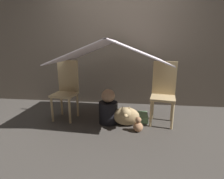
{
  "coord_description": "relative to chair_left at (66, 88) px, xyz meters",
  "views": [
    {
      "loc": [
        0.33,
        -2.49,
        1.2
      ],
      "look_at": [
        0.0,
        0.15,
        0.53
      ],
      "focal_mm": 28.0,
      "sensor_mm": 36.0,
      "label": 1
    }
  ],
  "objects": [
    {
      "name": "chair_right",
      "position": [
        1.58,
        -0.0,
        0.0
      ],
      "size": [
        0.42,
        0.42,
        0.97
      ],
      "rotation": [
        0.0,
        0.0,
        -0.18
      ],
      "color": "#D1B27F",
      "rests_on": "ground_plane"
    },
    {
      "name": "chair_left",
      "position": [
        0.0,
        0.0,
        0.0
      ],
      "size": [
        0.4,
        0.4,
        0.97
      ],
      "rotation": [
        0.0,
        0.0,
        -0.1
      ],
      "color": "#D1B27F",
      "rests_on": "ground_plane"
    },
    {
      "name": "person_front",
      "position": [
        0.73,
        -0.14,
        -0.28
      ],
      "size": [
        0.3,
        0.3,
        0.55
      ],
      "color": "black",
      "rests_on": "ground_plane"
    },
    {
      "name": "wall_back",
      "position": [
        0.78,
        0.88,
        0.73
      ],
      "size": [
        7.0,
        0.05,
        2.5
      ],
      "color": "#4C4238",
      "rests_on": "ground_plane"
    },
    {
      "name": "dog",
      "position": [
        1.01,
        -0.23,
        -0.35
      ],
      "size": [
        0.41,
        0.36,
        0.37
      ],
      "color": "tan",
      "rests_on": "ground_plane"
    },
    {
      "name": "plush_toy",
      "position": [
        1.19,
        -0.39,
        -0.43
      ],
      "size": [
        0.14,
        0.14,
        0.22
      ],
      "color": "tan",
      "rests_on": "ground_plane"
    },
    {
      "name": "sheet_canopy",
      "position": [
        0.78,
        -0.08,
        0.61
      ],
      "size": [
        1.58,
        1.31,
        0.32
      ],
      "color": "silver"
    },
    {
      "name": "ground_plane",
      "position": [
        0.78,
        -0.23,
        -0.52
      ],
      "size": [
        8.8,
        8.8,
        0.0
      ],
      "primitive_type": "plane",
      "color": "#47423D"
    },
    {
      "name": "floor_cushion",
      "position": [
        1.16,
        0.03,
        -0.47
      ],
      "size": [
        0.39,
        0.31,
        0.1
      ],
      "color": "#7FB27F",
      "rests_on": "ground_plane"
    }
  ]
}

